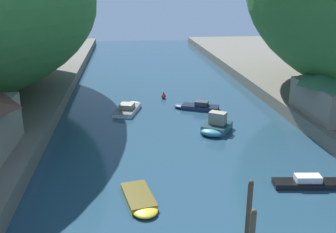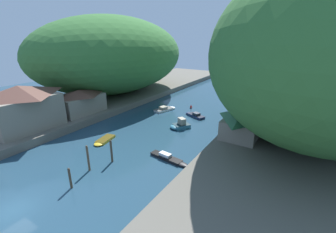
{
  "view_description": "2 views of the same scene",
  "coord_description": "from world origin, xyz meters",
  "px_view_note": "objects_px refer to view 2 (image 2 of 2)",
  "views": [
    {
      "loc": [
        -4.71,
        -5.04,
        12.55
      ],
      "look_at": [
        -1.35,
        23.7,
        2.78
      ],
      "focal_mm": 40.0,
      "sensor_mm": 36.0,
      "label": 1
    },
    {
      "loc": [
        21.99,
        -6.83,
        15.92
      ],
      "look_at": [
        2.2,
        24.82,
        2.6
      ],
      "focal_mm": 24.0,
      "sensor_mm": 36.0,
      "label": 2
    }
  ],
  "objects_px": {
    "boat_small_dinghy": "(165,109)",
    "boat_near_quay": "(194,115)",
    "boat_mid_channel": "(180,125)",
    "channel_buoy_near": "(191,107)",
    "waterfront_building": "(21,107)",
    "right_bank_cottage": "(243,121)",
    "boat_red_skiff": "(104,141)",
    "boathouse_shed": "(80,101)",
    "boat_navy_launch": "(170,159)",
    "person_on_quay": "(56,120)"
  },
  "relations": [
    {
      "from": "boat_small_dinghy",
      "to": "boat_near_quay",
      "type": "relative_size",
      "value": 1.1
    },
    {
      "from": "boat_mid_channel",
      "to": "channel_buoy_near",
      "type": "distance_m",
      "value": 12.48
    },
    {
      "from": "channel_buoy_near",
      "to": "waterfront_building",
      "type": "bearing_deg",
      "value": -121.04
    },
    {
      "from": "right_bank_cottage",
      "to": "boat_near_quay",
      "type": "xyz_separation_m",
      "value": [
        -11.7,
        7.31,
        -3.33
      ]
    },
    {
      "from": "right_bank_cottage",
      "to": "waterfront_building",
      "type": "bearing_deg",
      "value": -152.79
    },
    {
      "from": "boat_mid_channel",
      "to": "channel_buoy_near",
      "type": "relative_size",
      "value": 4.82
    },
    {
      "from": "waterfront_building",
      "to": "boat_red_skiff",
      "type": "bearing_deg",
      "value": 20.72
    },
    {
      "from": "waterfront_building",
      "to": "boat_mid_channel",
      "type": "height_order",
      "value": "waterfront_building"
    },
    {
      "from": "boathouse_shed",
      "to": "boat_near_quay",
      "type": "height_order",
      "value": "boathouse_shed"
    },
    {
      "from": "channel_buoy_near",
      "to": "right_bank_cottage",
      "type": "bearing_deg",
      "value": -39.03
    },
    {
      "from": "boat_navy_launch",
      "to": "boat_near_quay",
      "type": "bearing_deg",
      "value": -158.05
    },
    {
      "from": "boathouse_shed",
      "to": "channel_buoy_near",
      "type": "relative_size",
      "value": 11.06
    },
    {
      "from": "boat_near_quay",
      "to": "person_on_quay",
      "type": "bearing_deg",
      "value": 163.9
    },
    {
      "from": "boathouse_shed",
      "to": "boat_small_dinghy",
      "type": "height_order",
      "value": "boathouse_shed"
    },
    {
      "from": "boat_mid_channel",
      "to": "boat_red_skiff",
      "type": "height_order",
      "value": "boat_mid_channel"
    },
    {
      "from": "boat_near_quay",
      "to": "channel_buoy_near",
      "type": "bearing_deg",
      "value": 56.5
    },
    {
      "from": "waterfront_building",
      "to": "boat_red_skiff",
      "type": "xyz_separation_m",
      "value": [
        13.19,
        4.99,
        -4.86
      ]
    },
    {
      "from": "waterfront_building",
      "to": "boat_mid_channel",
      "type": "relative_size",
      "value": 2.64
    },
    {
      "from": "boat_red_skiff",
      "to": "person_on_quay",
      "type": "bearing_deg",
      "value": -1.46
    },
    {
      "from": "boat_mid_channel",
      "to": "boat_navy_launch",
      "type": "xyz_separation_m",
      "value": [
        4.45,
        -10.81,
        -0.28
      ]
    },
    {
      "from": "boat_mid_channel",
      "to": "boat_near_quay",
      "type": "height_order",
      "value": "boat_mid_channel"
    },
    {
      "from": "boathouse_shed",
      "to": "boat_navy_launch",
      "type": "relative_size",
      "value": 1.55
    },
    {
      "from": "waterfront_building",
      "to": "person_on_quay",
      "type": "bearing_deg",
      "value": 42.19
    },
    {
      "from": "channel_buoy_near",
      "to": "person_on_quay",
      "type": "xyz_separation_m",
      "value": [
        -13.42,
        -25.09,
        1.98
      ]
    },
    {
      "from": "boat_navy_launch",
      "to": "person_on_quay",
      "type": "relative_size",
      "value": 3.65
    },
    {
      "from": "waterfront_building",
      "to": "boathouse_shed",
      "type": "relative_size",
      "value": 1.15
    },
    {
      "from": "boat_near_quay",
      "to": "waterfront_building",
      "type": "bearing_deg",
      "value": 162.51
    },
    {
      "from": "boat_near_quay",
      "to": "boat_red_skiff",
      "type": "relative_size",
      "value": 1.18
    },
    {
      "from": "waterfront_building",
      "to": "right_bank_cottage",
      "type": "distance_m",
      "value": 35.95
    },
    {
      "from": "boat_near_quay",
      "to": "boat_red_skiff",
      "type": "bearing_deg",
      "value": -177.65
    },
    {
      "from": "waterfront_building",
      "to": "channel_buoy_near",
      "type": "height_order",
      "value": "waterfront_building"
    },
    {
      "from": "boathouse_shed",
      "to": "person_on_quay",
      "type": "relative_size",
      "value": 5.67
    },
    {
      "from": "waterfront_building",
      "to": "boathouse_shed",
      "type": "distance_m",
      "value": 10.42
    },
    {
      "from": "boat_near_quay",
      "to": "boat_navy_launch",
      "type": "distance_m",
      "value": 18.7
    },
    {
      "from": "boat_navy_launch",
      "to": "channel_buoy_near",
      "type": "distance_m",
      "value": 24.14
    },
    {
      "from": "boat_red_skiff",
      "to": "right_bank_cottage",
      "type": "bearing_deg",
      "value": -159.87
    },
    {
      "from": "boat_mid_channel",
      "to": "boat_red_skiff",
      "type": "bearing_deg",
      "value": 90.19
    },
    {
      "from": "right_bank_cottage",
      "to": "boat_mid_channel",
      "type": "height_order",
      "value": "right_bank_cottage"
    },
    {
      "from": "boat_mid_channel",
      "to": "right_bank_cottage",
      "type": "bearing_deg",
      "value": -146.94
    },
    {
      "from": "channel_buoy_near",
      "to": "person_on_quay",
      "type": "bearing_deg",
      "value": -118.14
    },
    {
      "from": "boat_small_dinghy",
      "to": "boat_near_quay",
      "type": "xyz_separation_m",
      "value": [
        7.44,
        -0.3,
        -0.0
      ]
    },
    {
      "from": "person_on_quay",
      "to": "boat_navy_launch",
      "type": "bearing_deg",
      "value": -80.24
    },
    {
      "from": "boat_navy_launch",
      "to": "person_on_quay",
      "type": "bearing_deg",
      "value": -77.18
    },
    {
      "from": "right_bank_cottage",
      "to": "boat_mid_channel",
      "type": "distance_m",
      "value": 11.62
    },
    {
      "from": "boathouse_shed",
      "to": "channel_buoy_near",
      "type": "distance_m",
      "value": 24.29
    },
    {
      "from": "waterfront_building",
      "to": "boat_mid_channel",
      "type": "distance_m",
      "value": 26.89
    },
    {
      "from": "boat_small_dinghy",
      "to": "person_on_quay",
      "type": "xyz_separation_m",
      "value": [
        -9.1,
        -20.68,
        2.0
      ]
    },
    {
      "from": "waterfront_building",
      "to": "channel_buoy_near",
      "type": "distance_m",
      "value": 33.53
    },
    {
      "from": "boat_small_dinghy",
      "to": "boat_red_skiff",
      "type": "xyz_separation_m",
      "value": [
        0.39,
        -19.04,
        -0.12
      ]
    },
    {
      "from": "right_bank_cottage",
      "to": "boat_red_skiff",
      "type": "bearing_deg",
      "value": -148.63
    }
  ]
}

